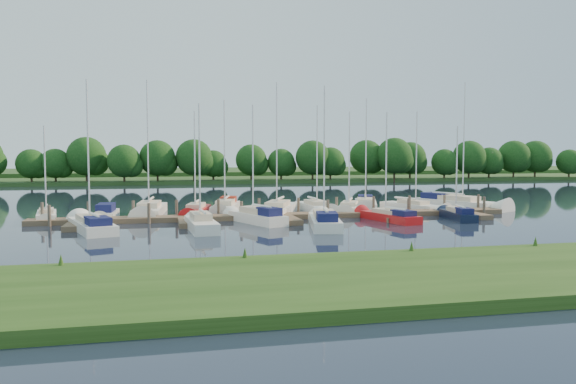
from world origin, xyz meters
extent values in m
plane|color=#182131|center=(0.00, 0.00, 0.00)|extent=(260.00, 260.00, 0.00)
cube|color=#204012|center=(0.00, -16.00, 0.25)|extent=(90.00, 10.00, 0.50)
cube|color=brown|center=(0.00, 8.00, 0.20)|extent=(40.00, 2.00, 0.40)
cube|color=brown|center=(-16.00, 5.00, 0.20)|extent=(1.20, 4.00, 0.40)
cube|color=brown|center=(-8.00, 5.00, 0.20)|extent=(1.20, 4.00, 0.40)
cube|color=brown|center=(0.00, 5.00, 0.20)|extent=(1.20, 4.00, 0.40)
cube|color=brown|center=(8.00, 5.00, 0.20)|extent=(1.20, 4.00, 0.40)
cube|color=brown|center=(16.00, 5.00, 0.20)|extent=(1.20, 4.00, 0.40)
cylinder|color=#473D33|center=(-19.00, 9.30, 0.60)|extent=(0.24, 0.24, 2.00)
cylinder|color=#473D33|center=(-15.55, 9.30, 0.60)|extent=(0.24, 0.24, 2.00)
cylinder|color=#473D33|center=(-12.09, 9.30, 0.60)|extent=(0.24, 0.24, 2.00)
cylinder|color=#473D33|center=(-8.64, 9.30, 0.60)|extent=(0.24, 0.24, 2.00)
cylinder|color=#473D33|center=(-5.18, 9.30, 0.60)|extent=(0.24, 0.24, 2.00)
cylinder|color=#473D33|center=(-1.73, 9.30, 0.60)|extent=(0.24, 0.24, 2.00)
cylinder|color=#473D33|center=(1.73, 9.30, 0.60)|extent=(0.24, 0.24, 2.00)
cylinder|color=#473D33|center=(5.18, 9.30, 0.60)|extent=(0.24, 0.24, 2.00)
cylinder|color=#473D33|center=(8.64, 9.30, 0.60)|extent=(0.24, 0.24, 2.00)
cylinder|color=#473D33|center=(12.09, 9.30, 0.60)|extent=(0.24, 0.24, 2.00)
cylinder|color=#473D33|center=(15.55, 9.30, 0.60)|extent=(0.24, 0.24, 2.00)
cylinder|color=#473D33|center=(19.00, 9.30, 0.60)|extent=(0.24, 0.24, 2.00)
cylinder|color=#473D33|center=(-18.00, 6.70, 0.60)|extent=(0.24, 0.24, 2.00)
cylinder|color=#473D33|center=(-10.80, 6.70, 0.60)|extent=(0.24, 0.24, 2.00)
cylinder|color=#473D33|center=(-3.60, 6.70, 0.60)|extent=(0.24, 0.24, 2.00)
cylinder|color=#473D33|center=(3.60, 6.70, 0.60)|extent=(0.24, 0.24, 2.00)
cylinder|color=#473D33|center=(10.80, 6.70, 0.60)|extent=(0.24, 0.24, 2.00)
cylinder|color=#473D33|center=(18.00, 6.70, 0.60)|extent=(0.24, 0.24, 2.00)
cube|color=#214319|center=(0.00, 75.00, 0.30)|extent=(180.00, 30.00, 0.60)
cube|color=#385826|center=(0.00, 100.00, 0.70)|extent=(220.00, 40.00, 1.40)
cylinder|color=#38281C|center=(-31.68, 63.16, 1.19)|extent=(0.36, 0.36, 2.37)
sphere|color=#113B10|center=(-31.68, 63.16, 4.09)|extent=(5.54, 5.54, 5.54)
sphere|color=#113B10|center=(-30.49, 63.36, 3.30)|extent=(3.95, 3.95, 3.95)
cylinder|color=#38281C|center=(-25.90, 60.69, 1.04)|extent=(0.36, 0.36, 2.09)
sphere|color=#113B10|center=(-25.90, 60.69, 3.59)|extent=(4.87, 4.87, 4.87)
sphere|color=#113B10|center=(-24.86, 60.89, 2.90)|extent=(3.48, 3.48, 3.48)
cylinder|color=#38281C|center=(-20.96, 63.82, 1.43)|extent=(0.36, 0.36, 2.85)
sphere|color=#113B10|center=(-20.96, 63.82, 4.91)|extent=(6.66, 6.66, 6.66)
sphere|color=#113B10|center=(-19.53, 64.02, 3.96)|extent=(4.76, 4.76, 4.76)
cylinder|color=#38281C|center=(-15.37, 60.61, 1.13)|extent=(0.36, 0.36, 2.25)
sphere|color=#113B10|center=(-15.37, 60.61, 3.88)|extent=(5.25, 5.25, 5.25)
sphere|color=#113B10|center=(-14.25, 60.81, 3.13)|extent=(3.75, 3.75, 3.75)
cylinder|color=#38281C|center=(-9.92, 60.73, 1.05)|extent=(0.36, 0.36, 2.11)
sphere|color=#113B10|center=(-9.92, 60.73, 3.63)|extent=(4.91, 4.91, 4.91)
sphere|color=#113B10|center=(-8.87, 60.93, 2.93)|extent=(3.51, 3.51, 3.51)
cylinder|color=#38281C|center=(-4.52, 63.83, 1.23)|extent=(0.36, 0.36, 2.47)
sphere|color=#113B10|center=(-4.52, 63.83, 4.25)|extent=(5.75, 5.75, 5.75)
sphere|color=#113B10|center=(-3.29, 64.03, 3.43)|extent=(4.11, 4.11, 4.11)
cylinder|color=#38281C|center=(-0.73, 61.81, 1.25)|extent=(0.36, 0.36, 2.50)
sphere|color=#113B10|center=(-0.73, 61.81, 4.31)|extent=(5.84, 5.84, 5.84)
sphere|color=#113B10|center=(0.52, 62.01, 3.48)|extent=(4.17, 4.17, 4.17)
cylinder|color=#38281C|center=(5.57, 63.02, 1.41)|extent=(0.36, 0.36, 2.83)
sphere|color=#113B10|center=(5.57, 63.02, 4.87)|extent=(6.60, 6.60, 6.60)
sphere|color=#113B10|center=(6.99, 63.22, 3.93)|extent=(4.71, 4.71, 4.71)
cylinder|color=#38281C|center=(10.69, 63.33, 1.06)|extent=(0.36, 0.36, 2.11)
sphere|color=#113B10|center=(10.69, 63.33, 3.64)|extent=(4.93, 4.93, 4.93)
sphere|color=#113B10|center=(11.75, 63.53, 2.93)|extent=(3.52, 3.52, 3.52)
cylinder|color=#38281C|center=(16.92, 60.37, 1.33)|extent=(0.36, 0.36, 2.66)
sphere|color=#113B10|center=(16.92, 60.37, 4.58)|extent=(6.21, 6.21, 6.21)
sphere|color=#113B10|center=(18.25, 60.57, 3.70)|extent=(4.44, 4.44, 4.44)
cylinder|color=#38281C|center=(22.22, 62.02, 1.35)|extent=(0.36, 0.36, 2.70)
sphere|color=#113B10|center=(22.22, 62.02, 4.65)|extent=(6.31, 6.31, 6.31)
sphere|color=#113B10|center=(23.57, 62.22, 3.75)|extent=(4.50, 4.50, 4.50)
cylinder|color=#38281C|center=(27.42, 60.81, 1.39)|extent=(0.36, 0.36, 2.78)
sphere|color=#113B10|center=(27.42, 60.81, 4.78)|extent=(6.48, 6.48, 6.48)
sphere|color=#113B10|center=(28.80, 61.01, 3.86)|extent=(4.63, 4.63, 4.63)
cylinder|color=#38281C|center=(31.95, 63.14, 1.03)|extent=(0.36, 0.36, 2.05)
sphere|color=#113B10|center=(31.95, 63.14, 3.54)|extent=(4.79, 4.79, 4.79)
sphere|color=#113B10|center=(32.98, 63.34, 2.85)|extent=(3.42, 3.42, 3.42)
cylinder|color=#38281C|center=(37.47, 61.23, 1.44)|extent=(0.36, 0.36, 2.88)
sphere|color=#113B10|center=(37.47, 61.23, 4.96)|extent=(6.71, 6.71, 6.71)
sphere|color=#113B10|center=(38.91, 61.43, 4.00)|extent=(4.80, 4.80, 4.80)
cylinder|color=#38281C|center=(43.79, 63.41, 1.25)|extent=(0.36, 0.36, 2.50)
sphere|color=#113B10|center=(43.79, 63.41, 4.31)|extent=(5.84, 5.84, 5.84)
sphere|color=#113B10|center=(45.04, 63.61, 3.47)|extent=(4.17, 4.17, 4.17)
cylinder|color=#38281C|center=(47.31, 63.96, 1.00)|extent=(0.36, 0.36, 1.99)
sphere|color=#113B10|center=(47.31, 63.96, 3.43)|extent=(4.65, 4.65, 4.65)
sphere|color=#113B10|center=(48.31, 64.16, 2.77)|extent=(3.32, 3.32, 3.32)
cylinder|color=#38281C|center=(53.82, 62.83, 1.21)|extent=(0.36, 0.36, 2.43)
sphere|color=#113B10|center=(53.82, 62.83, 4.18)|extent=(5.67, 5.67, 5.67)
sphere|color=#113B10|center=(55.03, 63.03, 3.37)|extent=(4.05, 4.05, 4.05)
cylinder|color=#38281C|center=(58.50, 60.76, 1.17)|extent=(0.36, 0.36, 2.33)
sphere|color=#113B10|center=(58.50, 60.76, 4.02)|extent=(5.45, 5.45, 5.45)
sphere|color=#113B10|center=(59.66, 60.96, 3.24)|extent=(3.89, 3.89, 3.89)
cylinder|color=#38281C|center=(63.80, 63.28, 1.04)|extent=(0.36, 0.36, 2.07)
sphere|color=#113B10|center=(63.80, 63.28, 3.57)|extent=(4.83, 4.83, 4.83)
sphere|color=#113B10|center=(64.84, 63.48, 2.88)|extent=(3.45, 3.45, 3.45)
cylinder|color=#38281C|center=(69.51, 61.29, 1.15)|extent=(0.36, 0.36, 2.30)
sphere|color=#113B10|center=(69.51, 61.29, 3.95)|extent=(5.36, 5.36, 5.36)
sphere|color=#113B10|center=(70.66, 61.49, 3.19)|extent=(3.83, 3.83, 3.83)
cube|color=white|center=(-19.04, 11.15, 0.15)|extent=(2.32, 5.38, 0.96)
cone|color=white|center=(-18.60, 8.58, 0.15)|extent=(1.03, 1.92, 0.73)
cube|color=beige|center=(-19.00, 10.89, 0.74)|extent=(1.48, 2.50, 0.43)
cylinder|color=silver|center=(-18.95, 10.63, 4.13)|extent=(0.12, 0.12, 7.04)
cylinder|color=silver|center=(-19.13, 11.66, 1.09)|extent=(0.49, 2.33, 0.10)
cylinder|color=white|center=(-19.13, 11.66, 1.09)|extent=(0.55, 2.09, 0.20)
cube|color=white|center=(-14.40, 11.14, 0.15)|extent=(1.85, 4.95, 0.89)
cone|color=white|center=(-14.52, 8.71, 0.15)|extent=(0.88, 1.50, 0.80)
cube|color=#131744|center=(-14.40, 11.14, 0.85)|extent=(1.42, 2.74, 0.80)
cube|color=white|center=(-10.85, 13.28, 0.15)|extent=(3.04, 8.31, 1.19)
cone|color=white|center=(-11.24, 9.23, 0.15)|extent=(1.40, 2.94, 1.14)
cube|color=beige|center=(-10.89, 12.87, 0.92)|extent=(2.05, 3.81, 0.54)
cylinder|color=silver|center=(-10.93, 12.47, 6.25)|extent=(0.12, 0.12, 10.98)
cylinder|color=silver|center=(-10.77, 14.09, 1.35)|extent=(0.45, 3.65, 0.10)
cylinder|color=white|center=(-10.77, 14.09, 1.35)|extent=(0.51, 3.26, 0.20)
cube|color=#B61013|center=(-6.83, 12.32, 0.15)|extent=(3.09, 6.47, 1.03)
cone|color=#B61013|center=(-7.52, 9.28, 0.15)|extent=(1.34, 2.32, 0.87)
cube|color=beige|center=(-6.90, 12.02, 0.80)|extent=(1.90, 3.03, 0.47)
cylinder|color=silver|center=(-6.96, 11.71, 4.87)|extent=(0.12, 0.12, 8.42)
cylinder|color=silver|center=(-6.69, 12.93, 1.17)|extent=(0.72, 2.76, 0.10)
cylinder|color=white|center=(-6.69, 12.93, 1.17)|extent=(0.75, 2.48, 0.20)
cube|color=white|center=(-4.00, 14.44, 0.15)|extent=(3.56, 7.33, 1.13)
cone|color=white|center=(-4.82, 11.01, 0.15)|extent=(1.54, 2.64, 0.99)
cube|color=beige|center=(-4.08, 14.10, 0.87)|extent=(2.18, 3.44, 0.51)
cube|color=maroon|center=(-3.54, 16.37, 0.97)|extent=(1.84, 2.38, 0.56)
cylinder|color=silver|center=(-4.16, 13.76, 5.49)|extent=(0.12, 0.12, 9.54)
cylinder|color=silver|center=(-3.83, 15.13, 1.28)|extent=(0.84, 3.12, 0.10)
cylinder|color=white|center=(-3.83, 15.13, 1.28)|extent=(0.85, 2.80, 0.20)
cube|color=white|center=(0.36, 11.21, 0.15)|extent=(5.13, 8.26, 1.20)
cone|color=white|center=(-1.17, 7.51, 0.15)|extent=(2.11, 3.02, 1.12)
cube|color=beige|center=(0.21, 10.84, 0.93)|extent=(2.93, 3.98, 0.55)
cylinder|color=silver|center=(0.06, 10.47, 6.17)|extent=(0.12, 0.12, 10.82)
cylinder|color=silver|center=(0.67, 11.96, 1.36)|extent=(1.47, 3.37, 0.10)
cylinder|color=white|center=(0.67, 11.96, 1.36)|extent=(1.41, 3.04, 0.20)
cube|color=white|center=(4.22, 13.08, 0.15)|extent=(2.23, 6.88, 1.05)
cone|color=white|center=(4.38, 9.68, 0.15)|extent=(1.06, 2.42, 0.95)
cube|color=beige|center=(4.23, 12.74, 0.81)|extent=(1.57, 3.12, 0.48)
cylinder|color=silver|center=(4.25, 12.40, 5.26)|extent=(0.12, 0.12, 9.18)
cylinder|color=silver|center=(4.18, 13.76, 1.19)|extent=(0.25, 3.06, 0.10)
cylinder|color=white|center=(4.18, 13.76, 1.19)|extent=(0.33, 2.73, 0.20)
cube|color=white|center=(7.29, 11.93, 0.15)|extent=(4.27, 6.56, 0.96)
cone|color=white|center=(5.97, 9.02, 0.15)|extent=(1.74, 2.41, 0.90)
cube|color=beige|center=(7.16, 11.64, 0.74)|extent=(2.41, 3.17, 0.44)
cylinder|color=silver|center=(7.03, 11.35, 4.93)|extent=(0.12, 0.12, 8.63)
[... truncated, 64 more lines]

